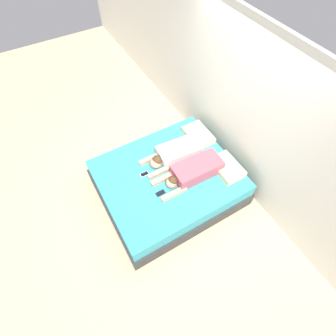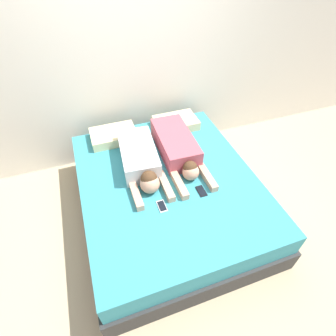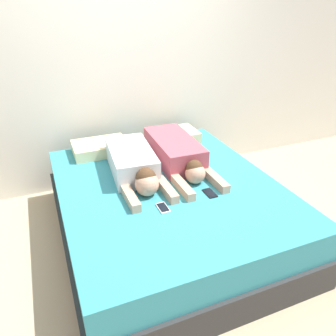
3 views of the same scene
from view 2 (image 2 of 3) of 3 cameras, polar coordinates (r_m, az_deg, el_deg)
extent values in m
plane|color=tan|center=(3.13, 0.00, -9.05)|extent=(12.00, 12.00, 0.00)
cube|color=silver|center=(3.28, -7.69, 22.33)|extent=(12.00, 0.06, 2.60)
cube|color=#2D2D2D|center=(3.02, 0.00, -7.49)|extent=(1.83, 2.15, 0.27)
cube|color=teal|center=(2.81, 0.00, -4.10)|extent=(1.77, 2.09, 0.26)
cube|color=beige|center=(3.24, -11.74, 6.95)|extent=(0.53, 0.36, 0.11)
cube|color=beige|center=(3.39, 1.70, 9.80)|extent=(0.53, 0.36, 0.11)
cube|color=silver|center=(2.83, -6.46, 2.89)|extent=(0.42, 0.72, 0.22)
sphere|color=tan|center=(2.54, -3.97, -3.42)|extent=(0.19, 0.19, 0.19)
sphere|color=#4C331E|center=(2.52, -4.17, -2.37)|extent=(0.16, 0.16, 0.16)
cube|color=tan|center=(2.55, -7.04, -5.60)|extent=(0.07, 0.38, 0.07)
cube|color=tan|center=(2.60, -0.49, -3.93)|extent=(0.07, 0.38, 0.07)
cube|color=#B24C59|center=(2.96, 1.51, 5.48)|extent=(0.39, 0.78, 0.23)
sphere|color=tan|center=(2.67, 4.97, -0.86)|extent=(0.17, 0.17, 0.17)
sphere|color=#4C331E|center=(2.65, 4.84, 0.05)|extent=(0.15, 0.15, 0.15)
cube|color=tan|center=(2.63, 2.22, -3.16)|extent=(0.07, 0.42, 0.07)
cube|color=tan|center=(2.73, 8.27, -1.55)|extent=(0.07, 0.42, 0.07)
cube|color=silver|center=(2.48, -1.34, -8.32)|extent=(0.07, 0.14, 0.01)
cube|color=black|center=(2.47, -1.34, -8.24)|extent=(0.06, 0.12, 0.00)
cube|color=black|center=(2.61, 7.26, -5.01)|extent=(0.07, 0.14, 0.01)
cube|color=black|center=(2.61, 7.27, -4.93)|extent=(0.06, 0.12, 0.00)
camera|label=1|loc=(3.04, 89.21, 41.50)|focal=28.00mm
camera|label=3|loc=(0.78, -84.96, -80.76)|focal=35.00mm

